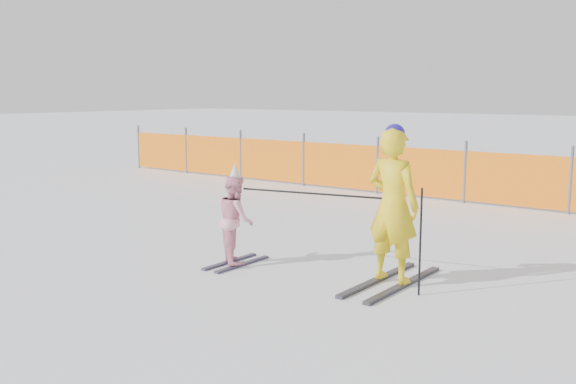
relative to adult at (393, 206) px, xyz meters
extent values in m
plane|color=white|center=(-1.27, -0.82, -0.92)|extent=(120.00, 120.00, 0.00)
cube|color=black|center=(-0.17, 0.00, -0.90)|extent=(0.09, 1.71, 0.04)
cube|color=black|center=(0.17, 0.00, -0.90)|extent=(0.09, 1.71, 0.04)
imported|color=yellow|center=(0.00, 0.00, 0.00)|extent=(0.67, 0.47, 1.77)
sphere|color=navy|center=(0.00, 0.00, 0.82)|extent=(0.23, 0.23, 0.23)
cube|color=black|center=(-2.12, -0.46, -0.91)|extent=(0.09, 0.99, 0.03)
cube|color=black|center=(-1.90, -0.46, -0.91)|extent=(0.09, 0.99, 0.03)
imported|color=#FFA6BB|center=(-2.01, -0.46, -0.33)|extent=(0.70, 0.67, 1.13)
cone|color=silver|center=(-2.01, -0.46, 0.27)|extent=(0.19, 0.19, 0.24)
cylinder|color=black|center=(0.45, -0.20, -0.33)|extent=(0.02, 0.02, 1.19)
cylinder|color=black|center=(-1.00, -0.23, 0.07)|extent=(1.77, 0.42, 0.02)
cylinder|color=#595960|center=(-11.50, 5.83, -0.30)|extent=(0.06, 0.06, 1.25)
cylinder|color=#595960|center=(-9.50, 5.83, -0.30)|extent=(0.06, 0.06, 1.25)
cylinder|color=#595960|center=(-7.50, 5.83, -0.30)|extent=(0.06, 0.06, 1.25)
cylinder|color=#595960|center=(-5.50, 5.83, -0.30)|extent=(0.06, 0.06, 1.25)
cylinder|color=#595960|center=(-3.50, 5.83, -0.30)|extent=(0.06, 0.06, 1.25)
cylinder|color=#595960|center=(-1.50, 5.83, -0.30)|extent=(0.06, 0.06, 1.25)
cylinder|color=#595960|center=(0.50, 5.83, -0.30)|extent=(0.06, 0.06, 1.25)
cube|color=orange|center=(-3.25, 5.83, -0.37)|extent=(16.49, 0.03, 1.00)
camera|label=1|loc=(3.43, -6.45, 1.28)|focal=40.00mm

